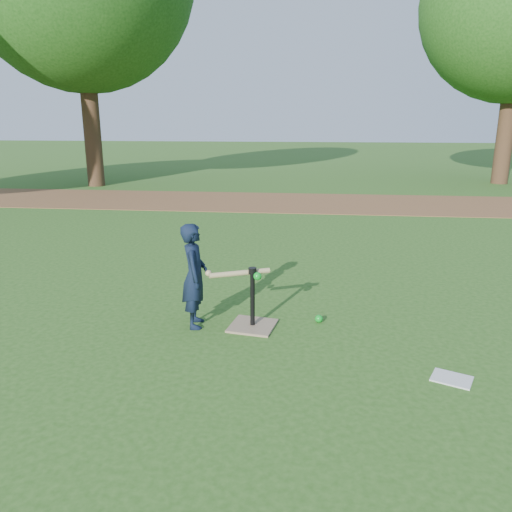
# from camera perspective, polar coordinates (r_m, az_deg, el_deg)

# --- Properties ---
(ground) EXTENTS (80.00, 80.00, 0.00)m
(ground) POSITION_cam_1_polar(r_m,az_deg,el_deg) (5.15, -1.00, -7.45)
(ground) COLOR #285116
(ground) RESTS_ON ground
(dirt_strip) EXTENTS (24.00, 3.00, 0.01)m
(dirt_strip) POSITION_cam_1_polar(r_m,az_deg,el_deg) (12.38, 3.58, 6.16)
(dirt_strip) COLOR brown
(dirt_strip) RESTS_ON ground
(child) EXTENTS (0.31, 0.42, 1.04)m
(child) POSITION_cam_1_polar(r_m,az_deg,el_deg) (4.91, -7.05, -2.25)
(child) COLOR black
(child) RESTS_ON ground
(wiffle_ball_ground) EXTENTS (0.08, 0.08, 0.08)m
(wiffle_ball_ground) POSITION_cam_1_polar(r_m,az_deg,el_deg) (5.15, 7.20, -7.12)
(wiffle_ball_ground) COLOR #0D921F
(wiffle_ball_ground) RESTS_ON ground
(clipboard) EXTENTS (0.37, 0.33, 0.01)m
(clipboard) POSITION_cam_1_polar(r_m,az_deg,el_deg) (4.37, 21.47, -12.91)
(clipboard) COLOR silver
(clipboard) RESTS_ON ground
(batting_tee) EXTENTS (0.50, 0.50, 0.61)m
(batting_tee) POSITION_cam_1_polar(r_m,az_deg,el_deg) (4.98, -0.40, -6.92)
(batting_tee) COLOR #8C7359
(batting_tee) RESTS_ON ground
(swing_action) EXTENTS (0.62, 0.29, 0.09)m
(swing_action) POSITION_cam_1_polar(r_m,az_deg,el_deg) (4.81, -1.82, -2.04)
(swing_action) COLOR tan
(swing_action) RESTS_ON ground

